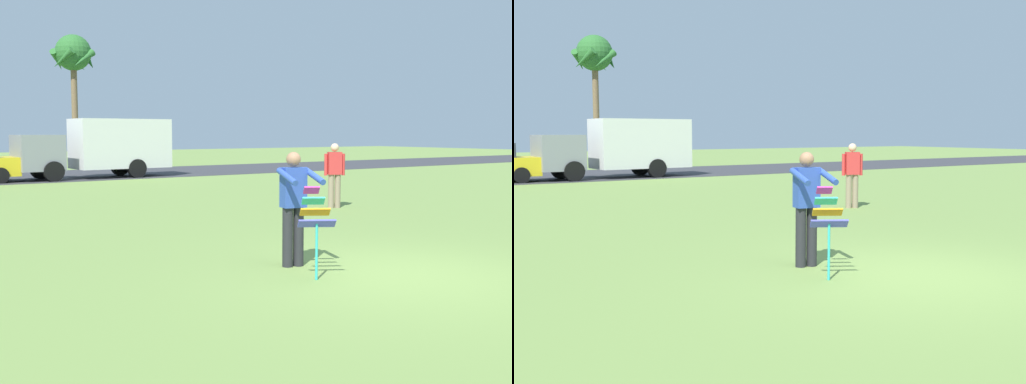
# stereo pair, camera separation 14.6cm
# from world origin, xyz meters

# --- Properties ---
(ground_plane) EXTENTS (120.00, 120.00, 0.00)m
(ground_plane) POSITION_xyz_m (0.00, 0.00, 0.00)
(ground_plane) COLOR olive
(road_strip) EXTENTS (120.00, 8.00, 0.01)m
(road_strip) POSITION_xyz_m (0.00, 23.01, 0.01)
(road_strip) COLOR #38383D
(road_strip) RESTS_ON ground
(person_kite_flyer) EXTENTS (0.64, 0.73, 1.73)m
(person_kite_flyer) POSITION_xyz_m (-0.93, 1.31, 0.95)
(person_kite_flyer) COLOR #26262B
(person_kite_flyer) RESTS_ON ground
(kite_held) EXTENTS (0.63, 0.73, 1.25)m
(kite_held) POSITION_xyz_m (-1.11, 0.60, 0.86)
(kite_held) COLOR #D83399
(kite_held) RESTS_ON ground
(parked_truck_grey_van) EXTENTS (6.76, 2.28, 2.62)m
(parked_truck_grey_van) POSITION_xyz_m (3.17, 20.61, 1.41)
(parked_truck_grey_van) COLOR gray
(parked_truck_grey_van) RESTS_ON ground
(palm_tree_centre_far) EXTENTS (2.58, 2.71, 7.73)m
(palm_tree_centre_far) POSITION_xyz_m (5.08, 30.45, 6.38)
(palm_tree_centre_far) COLOR brown
(palm_tree_centre_far) RESTS_ON ground
(person_walker_near) EXTENTS (0.52, 0.35, 1.73)m
(person_walker_near) POSITION_xyz_m (4.41, 6.48, 0.93)
(person_walker_near) COLOR gray
(person_walker_near) RESTS_ON ground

